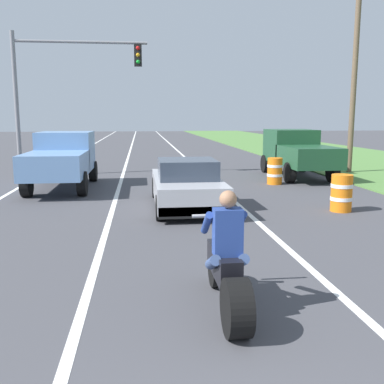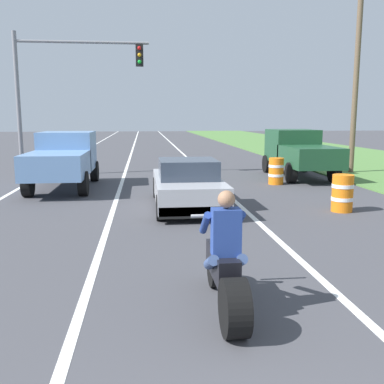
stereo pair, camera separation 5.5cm
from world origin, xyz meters
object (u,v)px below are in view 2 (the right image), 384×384
at_px(motorcycle_with_rider, 225,270).
at_px(pickup_truck_left_lane_light_blue, 64,157).
at_px(construction_barrel_nearest, 342,193).
at_px(construction_barrel_mid, 276,171).
at_px(sports_car_silver, 187,185).
at_px(pickup_truck_right_shoulder_dark_green, 299,151).
at_px(traffic_light_mast_near, 61,80).

distance_m(motorcycle_with_rider, pickup_truck_left_lane_light_blue, 11.39).
relative_size(construction_barrel_nearest, construction_barrel_mid, 1.00).
xyz_separation_m(sports_car_silver, pickup_truck_right_shoulder_dark_green, (5.33, 5.85, 0.48)).
height_order(motorcycle_with_rider, traffic_light_mast_near, traffic_light_mast_near).
bearing_deg(pickup_truck_right_shoulder_dark_green, motorcycle_with_rider, -113.44).
height_order(pickup_truck_left_lane_light_blue, construction_barrel_nearest, pickup_truck_left_lane_light_blue).
distance_m(pickup_truck_left_lane_light_blue, traffic_light_mast_near, 4.62).
height_order(sports_car_silver, traffic_light_mast_near, traffic_light_mast_near).
distance_m(pickup_truck_right_shoulder_dark_green, traffic_light_mast_near, 10.47).
relative_size(motorcycle_with_rider, construction_barrel_mid, 2.21).
relative_size(motorcycle_with_rider, sports_car_silver, 0.51).
height_order(construction_barrel_nearest, construction_barrel_mid, same).
distance_m(motorcycle_with_rider, pickup_truck_right_shoulder_dark_green, 13.89).
height_order(motorcycle_with_rider, sports_car_silver, motorcycle_with_rider).
bearing_deg(motorcycle_with_rider, pickup_truck_left_lane_light_blue, 109.69).
bearing_deg(sports_car_silver, construction_barrel_nearest, -13.91).
relative_size(pickup_truck_left_lane_light_blue, construction_barrel_nearest, 4.80).
bearing_deg(construction_barrel_nearest, pickup_truck_right_shoulder_dark_green, 79.80).
bearing_deg(construction_barrel_nearest, pickup_truck_left_lane_light_blue, 149.22).
bearing_deg(pickup_truck_left_lane_light_blue, construction_barrel_mid, 1.08).
bearing_deg(construction_barrel_mid, traffic_light_mast_near, 158.16).
relative_size(motorcycle_with_rider, pickup_truck_right_shoulder_dark_green, 0.46).
height_order(pickup_truck_right_shoulder_dark_green, traffic_light_mast_near, traffic_light_mast_near).
bearing_deg(pickup_truck_left_lane_light_blue, pickup_truck_right_shoulder_dark_green, 12.22).
height_order(motorcycle_with_rider, pickup_truck_right_shoulder_dark_green, pickup_truck_right_shoulder_dark_green).
bearing_deg(construction_barrel_nearest, construction_barrel_mid, 93.64).
xyz_separation_m(motorcycle_with_rider, construction_barrel_mid, (3.97, 10.86, -0.09)).
height_order(pickup_truck_left_lane_light_blue, construction_barrel_mid, pickup_truck_left_lane_light_blue).
bearing_deg(motorcycle_with_rider, sports_car_silver, 88.37).
bearing_deg(traffic_light_mast_near, pickup_truck_right_shoulder_dark_green, -8.49).
bearing_deg(construction_barrel_mid, pickup_truck_left_lane_light_blue, -178.92).
xyz_separation_m(motorcycle_with_rider, sports_car_silver, (0.20, 6.89, 0.04)).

